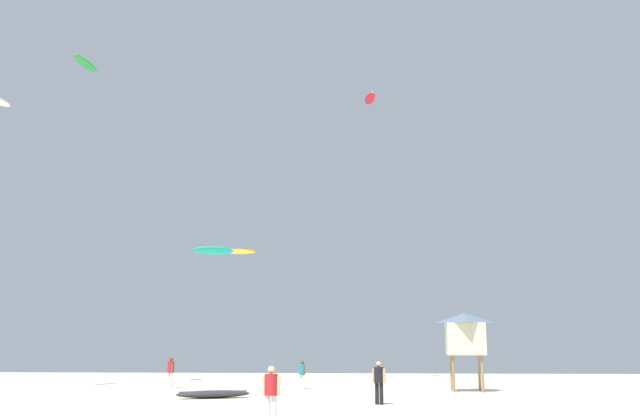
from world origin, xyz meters
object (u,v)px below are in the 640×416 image
(kite_grounded_near, at_px, (213,394))
(lifeguard_tower, at_px, (465,333))
(person_midground, at_px, (171,370))
(person_right, at_px, (302,372))
(kite_aloft_0, at_px, (213,251))
(kite_aloft_4, at_px, (370,99))
(person_foreground, at_px, (271,390))
(kite_aloft_1, at_px, (86,64))
(person_left, at_px, (379,379))
(kite_aloft_2, at_px, (239,252))

(kite_grounded_near, height_order, lifeguard_tower, lifeguard_tower)
(person_midground, height_order, person_right, person_midground)
(person_midground, distance_m, kite_aloft_0, 11.06)
(person_right, height_order, kite_aloft_4, kite_aloft_4)
(person_foreground, xyz_separation_m, kite_aloft_1, (-17.24, 22.92, 20.51))
(person_foreground, height_order, lifeguard_tower, lifeguard_tower)
(person_left, height_order, lifeguard_tower, lifeguard_tower)
(person_left, height_order, kite_aloft_0, kite_aloft_0)
(person_foreground, distance_m, kite_aloft_1, 35.26)
(person_foreground, relative_size, kite_aloft_0, 0.54)
(kite_grounded_near, relative_size, lifeguard_tower, 0.83)
(kite_aloft_1, relative_size, kite_aloft_4, 1.07)
(kite_aloft_0, bearing_deg, lifeguard_tower, -29.90)
(kite_aloft_0, xyz_separation_m, kite_aloft_1, (-7.85, -5.56, 12.25))
(person_right, height_order, kite_grounded_near, person_right)
(kite_aloft_4, bearing_deg, person_midground, -128.30)
(person_midground, xyz_separation_m, kite_aloft_4, (11.47, 14.53, 21.81))
(kite_aloft_1, distance_m, kite_aloft_2, 17.79)
(person_right, relative_size, kite_aloft_4, 0.58)
(person_right, distance_m, kite_aloft_4, 26.65)
(person_left, distance_m, kite_aloft_1, 32.09)
(person_midground, distance_m, person_left, 17.73)
(person_foreground, relative_size, person_midground, 0.91)
(person_foreground, distance_m, person_right, 20.92)
(person_midground, bearing_deg, lifeguard_tower, 133.26)
(person_right, xyz_separation_m, kite_aloft_4, (3.63, 14.72, 21.91))
(person_foreground, height_order, kite_aloft_2, kite_aloft_2)
(person_midground, xyz_separation_m, person_right, (7.84, -0.19, -0.10))
(lifeguard_tower, bearing_deg, kite_aloft_1, 170.71)
(person_foreground, bearing_deg, kite_aloft_4, 179.92)
(kite_grounded_near, height_order, kite_aloft_0, kite_aloft_0)
(person_midground, distance_m, kite_grounded_near, 10.58)
(person_midground, xyz_separation_m, person_left, (12.57, -12.50, -0.07))
(person_foreground, distance_m, kite_aloft_2, 35.44)
(kite_aloft_2, distance_m, kite_aloft_4, 16.82)
(person_foreground, xyz_separation_m, kite_grounded_near, (-4.72, 11.75, -0.75))
(person_foreground, height_order, kite_aloft_1, kite_aloft_1)
(kite_grounded_near, bearing_deg, lifeguard_tower, 30.96)
(person_foreground, bearing_deg, kite_aloft_0, -159.04)
(kite_aloft_4, bearing_deg, kite_aloft_2, -167.28)
(kite_aloft_4, bearing_deg, person_left, -87.67)
(kite_aloft_4, bearing_deg, kite_grounded_near, -105.17)
(person_right, height_order, kite_aloft_1, kite_aloft_1)
(kite_aloft_2, bearing_deg, kite_grounded_near, -79.74)
(kite_aloft_1, relative_size, kite_aloft_2, 1.11)
(lifeguard_tower, bearing_deg, person_right, 168.16)
(kite_aloft_1, bearing_deg, person_foreground, -53.05)
(lifeguard_tower, distance_m, kite_aloft_0, 20.14)
(kite_aloft_4, bearing_deg, lifeguard_tower, -71.70)
(kite_aloft_1, bearing_deg, kite_aloft_2, 50.01)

